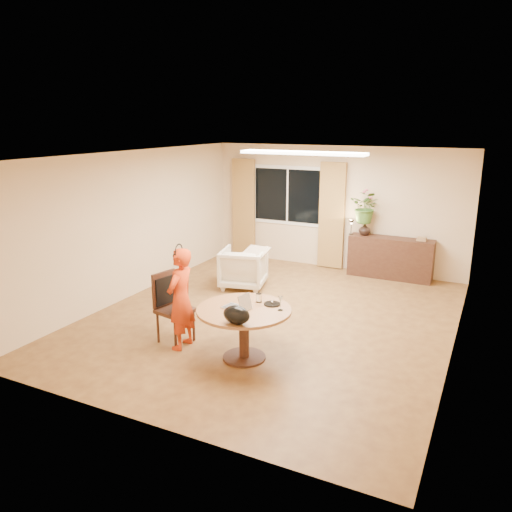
{
  "coord_description": "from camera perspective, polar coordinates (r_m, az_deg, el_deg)",
  "views": [
    {
      "loc": [
        3.09,
        -6.9,
        3.11
      ],
      "look_at": [
        -0.19,
        -0.2,
        1.07
      ],
      "focal_mm": 35.0,
      "sensor_mm": 36.0,
      "label": 1
    }
  ],
  "objects": [
    {
      "name": "pot_lid",
      "position": [
        6.71,
        1.86,
        -5.44
      ],
      "size": [
        0.27,
        0.27,
        0.04
      ],
      "primitive_type": null,
      "rotation": [
        0.0,
        0.0,
        0.26
      ],
      "color": "white",
      "rests_on": "dining_table"
    },
    {
      "name": "wall_right",
      "position": [
        7.14,
        22.5,
        -0.56
      ],
      "size": [
        0.0,
        6.5,
        6.5
      ],
      "primitive_type": "plane",
      "rotation": [
        1.57,
        0.0,
        -1.57
      ],
      "color": "#CFB386",
      "rests_on": "floor"
    },
    {
      "name": "laptop",
      "position": [
        6.55,
        -2.37,
        -5.04
      ],
      "size": [
        0.38,
        0.29,
        0.23
      ],
      "primitive_type": null,
      "rotation": [
        0.0,
        0.0,
        -0.18
      ],
      "color": "#B7B7BC",
      "rests_on": "dining_table"
    },
    {
      "name": "dining_chair",
      "position": [
        7.24,
        -9.23,
        -5.94
      ],
      "size": [
        0.57,
        0.54,
        1.02
      ],
      "primitive_type": null,
      "rotation": [
        0.0,
        0.0,
        -0.21
      ],
      "color": "#321810",
      "rests_on": "floor"
    },
    {
      "name": "wine_glass",
      "position": [
        6.5,
        2.8,
        -5.41
      ],
      "size": [
        0.08,
        0.08,
        0.2
      ],
      "primitive_type": null,
      "rotation": [
        0.0,
        0.0,
        -0.15
      ],
      "color": "white",
      "rests_on": "dining_table"
    },
    {
      "name": "ceiling",
      "position": [
        7.57,
        2.02,
        11.45
      ],
      "size": [
        6.5,
        6.5,
        0.0
      ],
      "primitive_type": "plane",
      "rotation": [
        3.14,
        0.0,
        0.0
      ],
      "color": "white",
      "rests_on": "wall_back"
    },
    {
      "name": "throw",
      "position": [
        9.31,
        -0.19,
        0.78
      ],
      "size": [
        0.48,
        0.57,
        0.03
      ],
      "primitive_type": null,
      "rotation": [
        0.0,
        0.0,
        -0.05
      ],
      "color": "beige",
      "rests_on": "armchair"
    },
    {
      "name": "vase",
      "position": [
        10.41,
        12.31,
        3.02
      ],
      "size": [
        0.27,
        0.27,
        0.25
      ],
      "primitive_type": "imported",
      "rotation": [
        0.0,
        0.0,
        0.15
      ],
      "color": "black",
      "rests_on": "sideboard"
    },
    {
      "name": "wall_left",
      "position": [
        9.21,
        -13.89,
        3.53
      ],
      "size": [
        0.0,
        6.5,
        6.5
      ],
      "primitive_type": "plane",
      "rotation": [
        1.57,
        0.0,
        1.57
      ],
      "color": "#CFB386",
      "rests_on": "floor"
    },
    {
      "name": "armchair",
      "position": [
        9.52,
        -1.44,
        -1.37
      ],
      "size": [
        0.99,
        1.0,
        0.76
      ],
      "primitive_type": "imported",
      "rotation": [
        0.0,
        0.0,
        3.38
      ],
      "color": "beige",
      "rests_on": "floor"
    },
    {
      "name": "desk_lamp",
      "position": [
        10.42,
        10.83,
        3.33
      ],
      "size": [
        0.17,
        0.17,
        0.33
      ],
      "primitive_type": null,
      "rotation": [
        0.0,
        0.0,
        0.31
      ],
      "color": "black",
      "rests_on": "sideboard"
    },
    {
      "name": "handbag",
      "position": [
        6.07,
        -2.24,
        -6.74
      ],
      "size": [
        0.39,
        0.28,
        0.23
      ],
      "primitive_type": null,
      "rotation": [
        0.0,
        0.0,
        -0.25
      ],
      "color": "black",
      "rests_on": "dining_table"
    },
    {
      "name": "curtain_left",
      "position": [
        11.5,
        -1.4,
        5.47
      ],
      "size": [
        0.55,
        0.08,
        2.25
      ],
      "primitive_type": "cube",
      "color": "brown",
      "rests_on": "wall_back"
    },
    {
      "name": "child",
      "position": [
        6.99,
        -8.59,
        -4.86
      ],
      "size": [
        0.54,
        0.37,
        1.44
      ],
      "primitive_type": "imported",
      "rotation": [
        0.0,
        0.0,
        -1.53
      ],
      "color": "#B30D15",
      "rests_on": "floor"
    },
    {
      "name": "window",
      "position": [
        11.08,
        3.63,
        6.92
      ],
      "size": [
        1.7,
        0.03,
        1.3
      ],
      "color": "white",
      "rests_on": "wall_back"
    },
    {
      "name": "bouquet",
      "position": [
        10.33,
        12.47,
        5.48
      ],
      "size": [
        0.68,
        0.61,
        0.66
      ],
      "primitive_type": "imported",
      "rotation": [
        0.0,
        0.0,
        -0.18
      ],
      "color": "#316726",
      "rests_on": "vase"
    },
    {
      "name": "dining_table",
      "position": [
        6.64,
        -1.38,
        -7.25
      ],
      "size": [
        1.25,
        1.25,
        0.71
      ],
      "color": "brown",
      "rests_on": "floor"
    },
    {
      "name": "curtain_right",
      "position": [
        10.71,
        8.65,
        4.56
      ],
      "size": [
        0.55,
        0.08,
        2.25
      ],
      "primitive_type": "cube",
      "color": "brown",
      "rests_on": "wall_back"
    },
    {
      "name": "tumbler",
      "position": [
        6.79,
        0.33,
        -4.81
      ],
      "size": [
        0.08,
        0.08,
        0.12
      ],
      "primitive_type": null,
      "rotation": [
        0.0,
        0.0,
        0.01
      ],
      "color": "white",
      "rests_on": "dining_table"
    },
    {
      "name": "book_stack",
      "position": [
        10.23,
        18.41,
        1.87
      ],
      "size": [
        0.2,
        0.15,
        0.08
      ],
      "primitive_type": null,
      "rotation": [
        0.0,
        0.0,
        -0.09
      ],
      "color": "brown",
      "rests_on": "sideboard"
    },
    {
      "name": "ceiling_panel",
      "position": [
        8.68,
        5.33,
        11.65
      ],
      "size": [
        2.2,
        0.35,
        0.05
      ],
      "primitive_type": "cube",
      "color": "white",
      "rests_on": "ceiling"
    },
    {
      "name": "wall_back",
      "position": [
        10.76,
        9.09,
        5.43
      ],
      "size": [
        5.5,
        0.0,
        5.5
      ],
      "primitive_type": "plane",
      "rotation": [
        1.57,
        0.0,
        0.0
      ],
      "color": "#CFB386",
      "rests_on": "floor"
    },
    {
      "name": "floor",
      "position": [
        8.17,
        1.85,
        -7.07
      ],
      "size": [
        6.5,
        6.5,
        0.0
      ],
      "primitive_type": "plane",
      "color": "brown",
      "rests_on": "ground"
    },
    {
      "name": "sideboard",
      "position": [
        10.43,
        15.09,
        -0.2
      ],
      "size": [
        1.66,
        0.41,
        0.83
      ],
      "primitive_type": "cube",
      "color": "#321810",
      "rests_on": "floor"
    }
  ]
}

